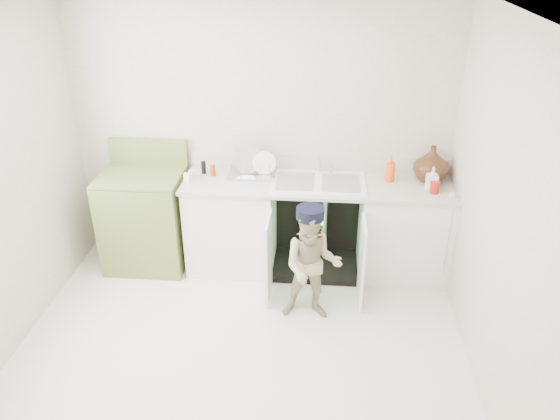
# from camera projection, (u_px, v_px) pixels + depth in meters

# --- Properties ---
(ground) EXTENTS (3.50, 3.50, 0.00)m
(ground) POSITION_uv_depth(u_px,v_px,m) (241.00, 348.00, 4.28)
(ground) COLOR beige
(ground) RESTS_ON ground
(room_shell) EXTENTS (6.00, 5.50, 1.26)m
(room_shell) POSITION_uv_depth(u_px,v_px,m) (234.00, 207.00, 3.70)
(room_shell) COLOR beige
(room_shell) RESTS_ON ground
(counter_run) EXTENTS (2.44, 1.02, 1.23)m
(counter_run) POSITION_uv_depth(u_px,v_px,m) (320.00, 224.00, 5.09)
(counter_run) COLOR white
(counter_run) RESTS_ON ground
(avocado_stove) EXTENTS (0.75, 0.65, 1.17)m
(avocado_stove) POSITION_uv_depth(u_px,v_px,m) (146.00, 218.00, 5.18)
(avocado_stove) COLOR olive
(avocado_stove) RESTS_ON ground
(repair_worker) EXTENTS (0.49, 0.60, 1.02)m
(repair_worker) POSITION_uv_depth(u_px,v_px,m) (312.00, 264.00, 4.41)
(repair_worker) COLOR tan
(repair_worker) RESTS_ON ground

